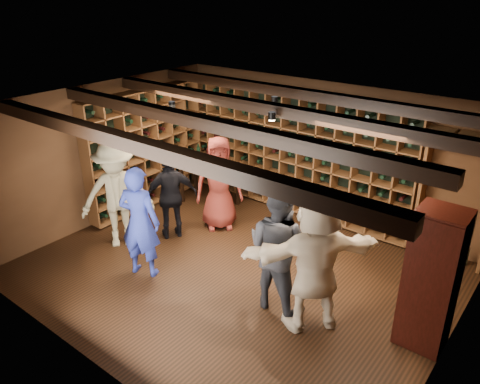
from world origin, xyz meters
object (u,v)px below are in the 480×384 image
Objects in this scene: display_cabinet at (431,282)px; man_grey_suit at (278,247)px; tasting_table at (209,168)px; guest_red_floral at (219,183)px; man_blue_shirt at (140,222)px; guest_beige at (315,260)px; guest_woman_black at (171,196)px; guest_khaki at (117,195)px.

display_cabinet is 1.86m from man_grey_suit.
guest_red_floral is at bearing -44.70° from tasting_table.
man_blue_shirt is 2.64m from guest_beige.
guest_beige is at bearing 115.20° from guest_woman_black.
man_grey_suit is at bearing -47.77° from guest_khaki.
guest_khaki is 1.54× the size of tasting_table.
guest_khaki is at bearing -40.93° from man_blue_shirt.
display_cabinet is 1.34m from guest_beige.
guest_woman_black is 0.84× the size of guest_khaki.
guest_woman_black is at bearing -163.16° from guest_red_floral.
man_blue_shirt is 0.90× the size of guest_beige.
tasting_table is at bearing 96.09° from guest_red_floral.
guest_beige is at bearing -49.51° from guest_khaki.
guest_beige reaches higher than guest_woman_black.
guest_khaki is (-0.95, 0.35, 0.04)m from man_blue_shirt.
guest_beige reaches higher than man_blue_shirt.
display_cabinet is 0.92× the size of guest_beige.
guest_beige reaches higher than display_cabinet.
man_grey_suit reaches higher than display_cabinet.
guest_woman_black is 0.88m from guest_khaki.
man_blue_shirt is 1.13× the size of guest_woman_black.
man_blue_shirt reaches higher than guest_woman_black.
guest_woman_black is (-2.46, 0.47, -0.14)m from man_grey_suit.
display_cabinet is 3.95m from man_blue_shirt.
man_grey_suit is at bearing -76.91° from guest_red_floral.
guest_red_floral is (-3.85, 0.75, -0.02)m from display_cabinet.
man_grey_suit is 0.99× the size of guest_khaki.
display_cabinet is 0.98× the size of man_grey_suit.
man_blue_shirt is at bearing 58.08° from guest_woman_black.
guest_woman_black is at bearing -87.62° from man_blue_shirt.
display_cabinet is 1.16× the size of guest_woman_black.
guest_khaki reaches higher than guest_woman_black.
guest_beige is at bearing 174.05° from man_grey_suit.
guest_beige reaches higher than guest_red_floral.
guest_red_floral is 1.43× the size of tasting_table.
guest_red_floral is 0.87m from guest_woman_black.
man_grey_suit is at bearing -164.71° from display_cabinet.
display_cabinet is 1.05× the size of guest_red_floral.
display_cabinet is 4.26m from guest_woman_black.
man_grey_suit reaches higher than man_blue_shirt.
man_grey_suit is 2.51m from guest_woman_black.
display_cabinet is 1.50× the size of tasting_table.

